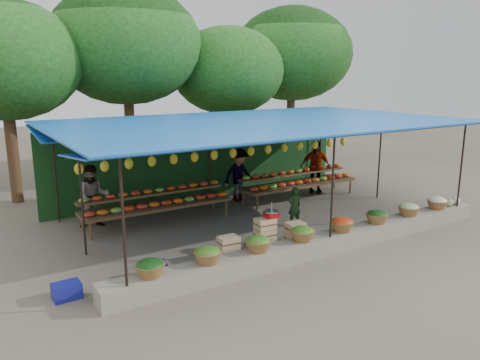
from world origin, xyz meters
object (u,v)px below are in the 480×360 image
crate_counter (264,237)px  blue_crate_back (154,270)px  weighing_scale (271,214)px  vendor_seated (294,206)px  blue_crate_front (67,291)px

crate_counter → blue_crate_back: crate_counter is taller
weighing_scale → blue_crate_back: 3.05m
vendor_seated → blue_crate_front: bearing=20.1°
weighing_scale → vendor_seated: size_ratio=0.33×
crate_counter → weighing_scale: size_ratio=6.58×
weighing_scale → blue_crate_back: bearing=-178.9°
crate_counter → weighing_scale: (0.21, -0.00, 0.54)m
weighing_scale → blue_crate_back: (-2.97, -0.06, -0.71)m
blue_crate_back → crate_counter: bearing=13.5°
vendor_seated → blue_crate_back: (-4.53, -1.14, -0.39)m
blue_crate_front → blue_crate_back: bearing=-1.9°
vendor_seated → blue_crate_back: vendor_seated is taller
crate_counter → vendor_seated: (1.77, 1.09, 0.23)m
vendor_seated → blue_crate_back: 4.69m
weighing_scale → vendor_seated: (1.56, 1.09, -0.32)m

